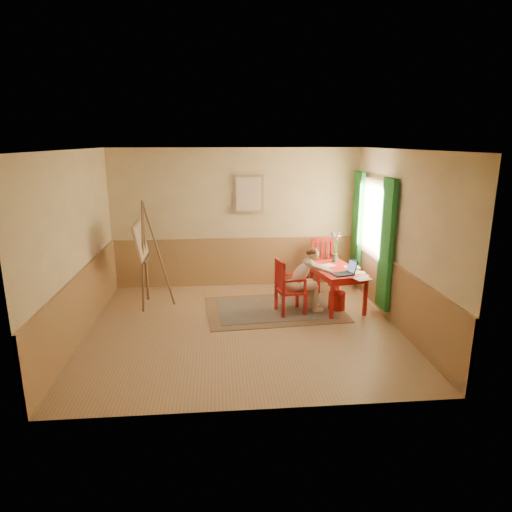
{
  "coord_description": "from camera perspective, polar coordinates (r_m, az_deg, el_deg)",
  "views": [
    {
      "loc": [
        -0.39,
        -6.6,
        2.92
      ],
      "look_at": [
        0.25,
        0.55,
        1.05
      ],
      "focal_mm": 31.04,
      "sensor_mm": 36.0,
      "label": 1
    }
  ],
  "objects": [
    {
      "name": "chair_left",
      "position": [
        7.66,
        4.14,
        -4.0
      ],
      "size": [
        0.52,
        0.5,
        0.97
      ],
      "color": "red",
      "rests_on": "room"
    },
    {
      "name": "table",
      "position": [
        8.04,
        10.16,
        -2.18
      ],
      "size": [
        0.93,
        1.31,
        0.72
      ],
      "color": "red",
      "rests_on": "room"
    },
    {
      "name": "wall_portrait",
      "position": [
        8.89,
        -0.95,
        8.01
      ],
      "size": [
        0.6,
        0.05,
        0.76
      ],
      "color": "#A07F5C",
      "rests_on": "room"
    },
    {
      "name": "window",
      "position": [
        8.35,
        14.67,
        3.24
      ],
      "size": [
        0.12,
        2.01,
        2.2
      ],
      "color": "white",
      "rests_on": "room"
    },
    {
      "name": "figure",
      "position": [
        7.7,
        6.31,
        -2.74
      ],
      "size": [
        0.88,
        0.46,
        1.15
      ],
      "color": "beige",
      "rests_on": "room"
    },
    {
      "name": "papers",
      "position": [
        7.9,
        11.96,
        -1.87
      ],
      "size": [
        0.72,
        1.13,
        0.0
      ],
      "color": "white",
      "rests_on": "table"
    },
    {
      "name": "wainscot",
      "position": [
        7.79,
        -2.0,
        -3.5
      ],
      "size": [
        5.0,
        4.5,
        1.0
      ],
      "color": "#A2774B",
      "rests_on": "room"
    },
    {
      "name": "room",
      "position": [
        6.79,
        -1.69,
        1.64
      ],
      "size": [
        5.04,
        4.54,
        2.84
      ],
      "color": "tan",
      "rests_on": "ground"
    },
    {
      "name": "laptop",
      "position": [
        7.68,
        11.47,
        -1.97
      ],
      "size": [
        0.45,
        0.35,
        0.24
      ],
      "color": "#1E2338",
      "rests_on": "table"
    },
    {
      "name": "rug",
      "position": [
        7.97,
        2.41,
        -6.84
      ],
      "size": [
        2.51,
        1.77,
        0.02
      ],
      "color": "#8C7251",
      "rests_on": "room"
    },
    {
      "name": "easel",
      "position": [
        8.08,
        -14.39,
        1.43
      ],
      "size": [
        0.64,
        0.85,
        1.93
      ],
      "color": "brown",
      "rests_on": "room"
    },
    {
      "name": "vase",
      "position": [
        8.39,
        10.17,
        1.0
      ],
      "size": [
        0.21,
        0.28,
        0.57
      ],
      "color": "#3F724C",
      "rests_on": "table"
    },
    {
      "name": "wastebasket",
      "position": [
        8.05,
        10.36,
        -5.7
      ],
      "size": [
        0.39,
        0.39,
        0.32
      ],
      "primitive_type": "cylinder",
      "rotation": [
        0.0,
        0.0,
        0.42
      ],
      "color": "red",
      "rests_on": "room"
    },
    {
      "name": "chair_back",
      "position": [
        9.0,
        8.79,
        -1.1
      ],
      "size": [
        0.5,
        0.52,
        1.02
      ],
      "color": "red",
      "rests_on": "room"
    }
  ]
}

